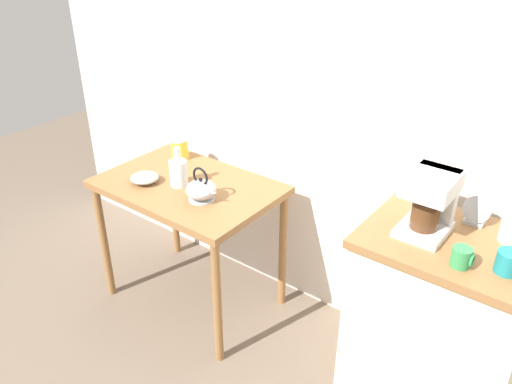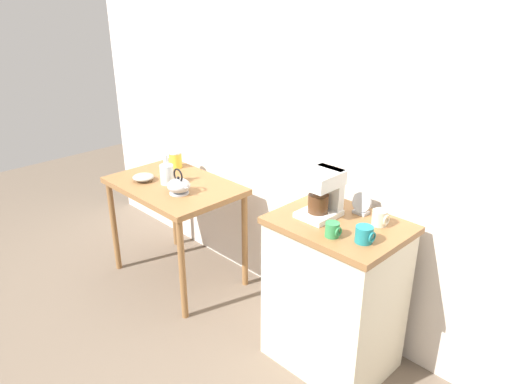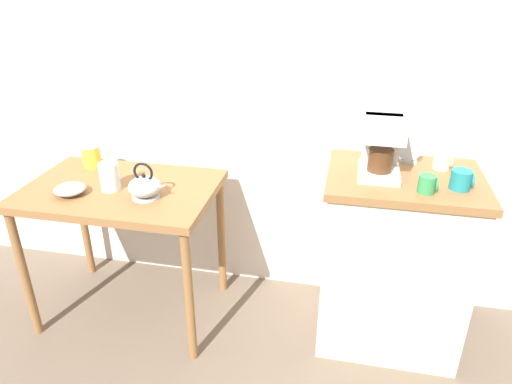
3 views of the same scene
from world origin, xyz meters
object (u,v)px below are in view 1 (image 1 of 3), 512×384
at_px(mug_small_cream, 511,232).
at_px(bowl_stoneware, 145,178).
at_px(glass_carafe_vase, 179,172).
at_px(table_clock, 476,212).
at_px(mug_dark_teal, 509,262).
at_px(teakettle, 201,190).
at_px(coffee_maker, 430,199).
at_px(mug_tall_green, 462,257).
at_px(canister_enamel, 180,148).

bearing_deg(mug_small_cream, bowl_stoneware, -168.75).
height_order(glass_carafe_vase, table_clock, table_clock).
xyz_separation_m(bowl_stoneware, glass_carafe_vase, (0.16, 0.09, 0.05)).
xyz_separation_m(bowl_stoneware, mug_dark_teal, (1.77, 0.13, 0.16)).
height_order(teakettle, coffee_maker, coffee_maker).
bearing_deg(bowl_stoneware, coffee_maker, 8.80).
relative_size(coffee_maker, mug_tall_green, 3.30).
distance_m(coffee_maker, table_clock, 0.24).
relative_size(glass_carafe_vase, table_clock, 1.72).
height_order(glass_carafe_vase, canister_enamel, glass_carafe_vase).
height_order(mug_tall_green, mug_small_cream, mug_small_cream).
relative_size(glass_carafe_vase, coffee_maker, 0.82).
bearing_deg(mug_tall_green, table_clock, 98.84).
height_order(bowl_stoneware, mug_tall_green, mug_tall_green).
bearing_deg(glass_carafe_vase, mug_dark_teal, 1.38).
xyz_separation_m(canister_enamel, mug_dark_teal, (1.84, -0.20, 0.12)).
bearing_deg(canister_enamel, teakettle, -33.42).
bearing_deg(coffee_maker, canister_enamel, 175.70).
bearing_deg(coffee_maker, mug_dark_teal, -15.16).
bearing_deg(bowl_stoneware, mug_small_cream, 11.25).
relative_size(mug_dark_teal, mug_small_cream, 1.11).
distance_m(teakettle, coffee_maker, 1.10).
relative_size(glass_carafe_vase, mug_tall_green, 2.71).
distance_m(mug_dark_teal, mug_tall_green, 0.16).
bearing_deg(mug_dark_teal, mug_tall_green, -156.03).
bearing_deg(mug_small_cream, canister_enamel, -179.76).
xyz_separation_m(teakettle, glass_carafe_vase, (-0.21, 0.05, 0.02)).
height_order(coffee_maker, table_clock, coffee_maker).
height_order(mug_small_cream, table_clock, table_clock).
distance_m(mug_dark_teal, mug_small_cream, 0.22).
bearing_deg(table_clock, glass_carafe_vase, -168.06).
distance_m(mug_dark_teal, table_clock, 0.32).
xyz_separation_m(teakettle, mug_tall_green, (1.26, 0.02, 0.13)).
bearing_deg(mug_tall_green, glass_carafe_vase, 179.03).
bearing_deg(coffee_maker, mug_small_cream, 22.75).
distance_m(bowl_stoneware, glass_carafe_vase, 0.19).
bearing_deg(mug_dark_teal, canister_enamel, 173.68).
bearing_deg(glass_carafe_vase, coffee_maker, 5.81).
xyz_separation_m(teakettle, canister_enamel, (-0.44, 0.29, 0.01)).
distance_m(glass_carafe_vase, table_clock, 1.45).
xyz_separation_m(bowl_stoneware, mug_tall_green, (1.63, 0.07, 0.15)).
height_order(bowl_stoneware, teakettle, teakettle).
bearing_deg(bowl_stoneware, glass_carafe_vase, 29.42).
bearing_deg(mug_tall_green, bowl_stoneware, -177.61).
distance_m(glass_carafe_vase, mug_tall_green, 1.47).
bearing_deg(teakettle, mug_small_cream, 12.40).
bearing_deg(canister_enamel, glass_carafe_vase, -46.07).
height_order(canister_enamel, table_clock, table_clock).
distance_m(bowl_stoneware, mug_small_cream, 1.76).
relative_size(coffee_maker, mug_small_cream, 3.07).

